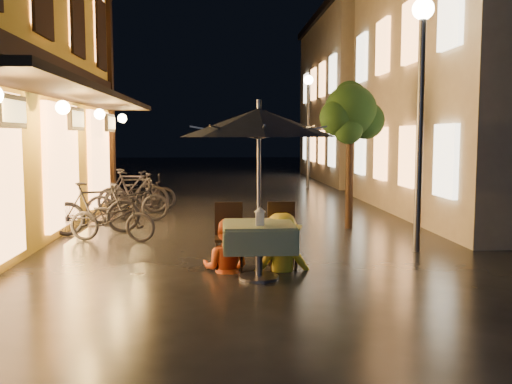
{
  "coord_description": "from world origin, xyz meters",
  "views": [
    {
      "loc": [
        -0.37,
        -7.41,
        1.97
      ],
      "look_at": [
        0.17,
        0.92,
        1.15
      ],
      "focal_mm": 40.0,
      "sensor_mm": 36.0,
      "label": 1
    }
  ],
  "objects": [
    {
      "name": "ground",
      "position": [
        0.0,
        0.0,
        0.0
      ],
      "size": [
        90.0,
        90.0,
        0.0
      ],
      "primitive_type": "plane",
      "color": "black",
      "rests_on": "ground"
    },
    {
      "name": "bicycle_0",
      "position": [
        -2.37,
        3.3,
        0.44
      ],
      "size": [
        1.74,
        0.9,
        0.87
      ],
      "primitive_type": "imported",
      "rotation": [
        0.0,
        0.0,
        1.37
      ],
      "color": "black",
      "rests_on": "ground"
    },
    {
      "name": "bicycle_4",
      "position": [
        -2.44,
        7.65,
        0.49
      ],
      "size": [
        1.9,
        0.83,
        0.97
      ],
      "primitive_type": "imported",
      "rotation": [
        0.0,
        0.0,
        1.67
      ],
      "color": "black",
      "rests_on": "ground"
    },
    {
      "name": "person_orange",
      "position": [
        -0.28,
        0.84,
        0.74
      ],
      "size": [
        0.84,
        0.73,
        1.48
      ],
      "primitive_type": "imported",
      "rotation": [
        0.0,
        0.0,
        2.87
      ],
      "color": "#BF4416",
      "rests_on": "ground"
    },
    {
      "name": "east_building_far",
      "position": [
        7.49,
        18.0,
        3.66
      ],
      "size": [
        7.3,
        10.3,
        7.3
      ],
      "color": "#B8AA93",
      "rests_on": "ground"
    },
    {
      "name": "bicycle_5",
      "position": [
        -2.84,
        8.56,
        0.53
      ],
      "size": [
        1.82,
        0.84,
        1.06
      ],
      "primitive_type": "imported",
      "rotation": [
        0.0,
        0.0,
        1.37
      ],
      "color": "black",
      "rests_on": "ground"
    },
    {
      "name": "streetlamp_near",
      "position": [
        3.0,
        2.0,
        2.92
      ],
      "size": [
        0.36,
        0.36,
        4.23
      ],
      "color": "#59595E",
      "rests_on": "ground"
    },
    {
      "name": "patio_umbrella",
      "position": [
        0.17,
        0.32,
        2.15
      ],
      "size": [
        2.13,
        2.13,
        2.46
      ],
      "color": "#59595E",
      "rests_on": "ground"
    },
    {
      "name": "cafe_chair_left",
      "position": [
        -0.23,
        1.05,
        0.54
      ],
      "size": [
        0.42,
        0.42,
        0.97
      ],
      "color": "black",
      "rests_on": "ground"
    },
    {
      "name": "cafe_table",
      "position": [
        0.17,
        0.32,
        0.59
      ],
      "size": [
        0.99,
        0.99,
        0.78
      ],
      "color": "#59595E",
      "rests_on": "ground"
    },
    {
      "name": "bicycle_1",
      "position": [
        -2.84,
        4.07,
        0.53
      ],
      "size": [
        1.83,
        1.0,
        1.06
      ],
      "primitive_type": "imported",
      "rotation": [
        0.0,
        0.0,
        1.88
      ],
      "color": "black",
      "rests_on": "ground"
    },
    {
      "name": "street_tree",
      "position": [
        2.41,
        4.51,
        2.42
      ],
      "size": [
        1.43,
        1.2,
        3.15
      ],
      "color": "black",
      "rests_on": "ground"
    },
    {
      "name": "table_lantern",
      "position": [
        0.17,
        0.12,
        0.92
      ],
      "size": [
        0.16,
        0.16,
        0.25
      ],
      "color": "white",
      "rests_on": "cafe_table"
    },
    {
      "name": "bicycle_2",
      "position": [
        -2.45,
        5.7,
        0.49
      ],
      "size": [
        1.97,
        1.11,
        0.98
      ],
      "primitive_type": "imported",
      "rotation": [
        0.0,
        0.0,
        1.83
      ],
      "color": "black",
      "rests_on": "ground"
    },
    {
      "name": "bicycle_3",
      "position": [
        -2.53,
        7.1,
        0.54
      ],
      "size": [
        1.86,
        0.95,
        1.08
      ],
      "primitive_type": "imported",
      "rotation": [
        0.0,
        0.0,
        1.83
      ],
      "color": "black",
      "rests_on": "ground"
    },
    {
      "name": "person_yellow",
      "position": [
        0.55,
        0.83,
        0.82
      ],
      "size": [
        1.11,
        0.7,
        1.65
      ],
      "primitive_type": "imported",
      "rotation": [
        0.0,
        0.0,
        3.22
      ],
      "color": "yellow",
      "rests_on": "ground"
    },
    {
      "name": "cafe_chair_right",
      "position": [
        0.57,
        1.05,
        0.54
      ],
      "size": [
        0.42,
        0.42,
        0.97
      ],
      "color": "black",
      "rests_on": "ground"
    },
    {
      "name": "streetlamp_far",
      "position": [
        3.0,
        14.0,
        2.92
      ],
      "size": [
        0.36,
        0.36,
        4.23
      ],
      "color": "#59595E",
      "rests_on": "ground"
    }
  ]
}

